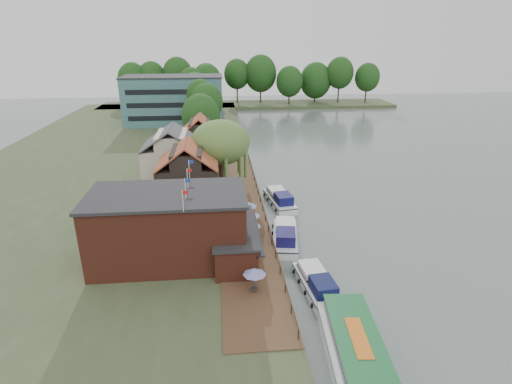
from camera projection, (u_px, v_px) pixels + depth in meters
name	position (u px, v px, depth m)	size (l,w,h in m)	color
ground	(321.00, 255.00, 43.92)	(260.00, 260.00, 0.00)	#4F5B59
land_bank	(115.00, 164.00, 73.55)	(50.00, 140.00, 1.00)	#384728
quay_deck	(242.00, 212.00, 52.11)	(6.00, 50.00, 0.10)	#47301E
quay_rail	(262.00, 206.00, 52.65)	(0.20, 49.00, 1.00)	black
pub	(189.00, 226.00, 40.07)	(20.00, 11.00, 7.30)	maroon
hotel_block	(174.00, 100.00, 104.35)	(25.40, 12.40, 12.30)	#38666B
cottage_a	(188.00, 173.00, 53.68)	(8.60, 7.60, 8.50)	black
cottage_b	(173.00, 154.00, 62.70)	(9.60, 8.60, 8.50)	beige
cottage_c	(200.00, 140.00, 71.41)	(7.60, 7.60, 8.50)	black
willow	(221.00, 155.00, 58.38)	(8.60, 8.60, 10.43)	#476B2D
umbrella_0	(254.00, 281.00, 35.21)	(2.08, 2.08, 2.38)	navy
umbrella_1	(248.00, 246.00, 41.05)	(2.10, 2.10, 2.38)	navy
umbrella_2	(252.00, 232.00, 44.07)	(1.99, 1.99, 2.38)	navy
umbrella_3	(251.00, 221.00, 46.65)	(2.23, 2.23, 2.38)	navy
umbrella_4	(248.00, 211.00, 49.38)	(2.30, 2.30, 2.38)	#19478E
cruiser_0	(317.00, 281.00, 37.26)	(2.91, 9.02, 2.15)	white
cruiser_1	(285.00, 233.00, 46.11)	(3.12, 9.66, 2.33)	white
cruiser_2	(280.00, 197.00, 56.61)	(3.05, 9.45, 2.27)	white
tour_boat	(359.00, 361.00, 27.45)	(3.92, 13.89, 3.03)	silver
swan	(330.00, 325.00, 32.88)	(0.44, 0.44, 0.44)	white
bank_tree_0	(201.00, 122.00, 79.90)	(7.60, 7.60, 11.14)	#143811
bank_tree_1	(207.00, 111.00, 88.34)	(7.03, 7.03, 12.21)	#143811
bank_tree_2	(201.00, 106.00, 94.26)	(6.37, 6.37, 12.45)	#143811
bank_tree_3	(195.00, 95.00, 113.37)	(8.70, 8.70, 12.41)	#143811
bank_tree_4	(192.00, 90.00, 119.42)	(7.36, 7.36, 13.30)	#143811
bank_tree_5	(209.00, 86.00, 127.67)	(7.34, 7.34, 13.60)	#143811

